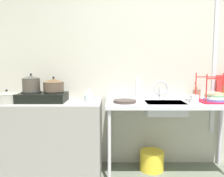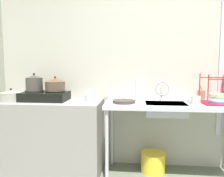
{
  "view_description": "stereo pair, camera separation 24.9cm",
  "coord_description": "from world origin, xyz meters",
  "px_view_note": "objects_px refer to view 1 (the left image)",
  "views": [
    {
      "loc": [
        -0.75,
        -1.12,
        1.25
      ],
      "look_at": [
        -0.75,
        1.36,
        0.98
      ],
      "focal_mm": 36.36,
      "sensor_mm": 36.0,
      "label": 1
    },
    {
      "loc": [
        -0.5,
        -1.11,
        1.25
      ],
      "look_at": [
        -0.75,
        1.36,
        0.98
      ],
      "focal_mm": 36.36,
      "sensor_mm": 36.0,
      "label": 2
    }
  ],
  "objects_px": {
    "frying_pan": "(125,101)",
    "bucket_on_floor": "(152,160)",
    "faucet": "(161,89)",
    "cereal_box": "(222,87)",
    "pot_on_right_burner": "(53,85)",
    "percolator": "(89,95)",
    "utensil_jar": "(196,94)",
    "cup_by_rack": "(194,99)",
    "dish_rack": "(215,97)",
    "stove": "(43,97)",
    "small_bowl_on_drainboard": "(191,100)",
    "bottle_by_sink": "(137,90)",
    "pot_on_left_burner": "(31,83)",
    "pot_beside_stove": "(7,97)",
    "sink_basin": "(165,108)"
  },
  "relations": [
    {
      "from": "pot_on_left_burner",
      "to": "pot_beside_stove",
      "type": "relative_size",
      "value": 0.85
    },
    {
      "from": "cereal_box",
      "to": "bucket_on_floor",
      "type": "bearing_deg",
      "value": -163.49
    },
    {
      "from": "small_bowl_on_drainboard",
      "to": "bottle_by_sink",
      "type": "relative_size",
      "value": 0.46
    },
    {
      "from": "stove",
      "to": "small_bowl_on_drainboard",
      "type": "relative_size",
      "value": 3.85
    },
    {
      "from": "small_bowl_on_drainboard",
      "to": "percolator",
      "type": "bearing_deg",
      "value": 178.23
    },
    {
      "from": "stove",
      "to": "frying_pan",
      "type": "relative_size",
      "value": 2.07
    },
    {
      "from": "cup_by_rack",
      "to": "utensil_jar",
      "type": "relative_size",
      "value": 0.45
    },
    {
      "from": "pot_on_right_burner",
      "to": "utensil_jar",
      "type": "distance_m",
      "value": 1.68
    },
    {
      "from": "sink_basin",
      "to": "bucket_on_floor",
      "type": "relative_size",
      "value": 1.51
    },
    {
      "from": "small_bowl_on_drainboard",
      "to": "bucket_on_floor",
      "type": "xyz_separation_m",
      "value": [
        -0.41,
        0.09,
        -0.74
      ]
    },
    {
      "from": "pot_on_left_burner",
      "to": "pot_beside_stove",
      "type": "bearing_deg",
      "value": -158.07
    },
    {
      "from": "bottle_by_sink",
      "to": "utensil_jar",
      "type": "relative_size",
      "value": 1.47
    },
    {
      "from": "stove",
      "to": "bottle_by_sink",
      "type": "height_order",
      "value": "bottle_by_sink"
    },
    {
      "from": "stove",
      "to": "cereal_box",
      "type": "distance_m",
      "value": 2.12
    },
    {
      "from": "pot_beside_stove",
      "to": "utensil_jar",
      "type": "xyz_separation_m",
      "value": [
        2.14,
        0.32,
        -0.01
      ]
    },
    {
      "from": "cereal_box",
      "to": "bucket_on_floor",
      "type": "height_order",
      "value": "cereal_box"
    },
    {
      "from": "frying_pan",
      "to": "dish_rack",
      "type": "bearing_deg",
      "value": 2.79
    },
    {
      "from": "pot_on_left_burner",
      "to": "utensil_jar",
      "type": "bearing_deg",
      "value": 6.73
    },
    {
      "from": "sink_basin",
      "to": "percolator",
      "type": "bearing_deg",
      "value": 174.43
    },
    {
      "from": "stove",
      "to": "percolator",
      "type": "height_order",
      "value": "percolator"
    },
    {
      "from": "pot_beside_stove",
      "to": "cup_by_rack",
      "type": "distance_m",
      "value": 1.99
    },
    {
      "from": "stove",
      "to": "bucket_on_floor",
      "type": "bearing_deg",
      "value": 4.44
    },
    {
      "from": "sink_basin",
      "to": "bottle_by_sink",
      "type": "bearing_deg",
      "value": 162.41
    },
    {
      "from": "frying_pan",
      "to": "cereal_box",
      "type": "height_order",
      "value": "cereal_box"
    },
    {
      "from": "faucet",
      "to": "dish_rack",
      "type": "distance_m",
      "value": 0.59
    },
    {
      "from": "sink_basin",
      "to": "frying_pan",
      "type": "distance_m",
      "value": 0.45
    },
    {
      "from": "dish_rack",
      "to": "pot_on_right_burner",
      "type": "bearing_deg",
      "value": 179.52
    },
    {
      "from": "percolator",
      "to": "small_bowl_on_drainboard",
      "type": "height_order",
      "value": "percolator"
    },
    {
      "from": "small_bowl_on_drainboard",
      "to": "bottle_by_sink",
      "type": "bearing_deg",
      "value": 175.49
    },
    {
      "from": "pot_on_right_burner",
      "to": "sink_basin",
      "type": "relative_size",
      "value": 0.53
    },
    {
      "from": "small_bowl_on_drainboard",
      "to": "cereal_box",
      "type": "distance_m",
      "value": 0.53
    },
    {
      "from": "faucet",
      "to": "cereal_box",
      "type": "xyz_separation_m",
      "value": [
        0.78,
        0.17,
        0.0
      ]
    },
    {
      "from": "cup_by_rack",
      "to": "bottle_by_sink",
      "type": "height_order",
      "value": "bottle_by_sink"
    },
    {
      "from": "pot_on_right_burner",
      "to": "percolator",
      "type": "bearing_deg",
      "value": 6.28
    },
    {
      "from": "sink_basin",
      "to": "cup_by_rack",
      "type": "distance_m",
      "value": 0.32
    },
    {
      "from": "frying_pan",
      "to": "bucket_on_floor",
      "type": "height_order",
      "value": "frying_pan"
    },
    {
      "from": "cup_by_rack",
      "to": "bucket_on_floor",
      "type": "distance_m",
      "value": 0.89
    },
    {
      "from": "pot_on_left_burner",
      "to": "dish_rack",
      "type": "height_order",
      "value": "same"
    },
    {
      "from": "stove",
      "to": "faucet",
      "type": "bearing_deg",
      "value": 3.31
    },
    {
      "from": "bottle_by_sink",
      "to": "pot_on_left_burner",
      "type": "bearing_deg",
      "value": -177.35
    },
    {
      "from": "percolator",
      "to": "bottle_by_sink",
      "type": "xyz_separation_m",
      "value": [
        0.54,
        0.01,
        0.05
      ]
    },
    {
      "from": "cup_by_rack",
      "to": "cereal_box",
      "type": "relative_size",
      "value": 0.32
    },
    {
      "from": "pot_beside_stove",
      "to": "frying_pan",
      "type": "relative_size",
      "value": 0.95
    },
    {
      "from": "pot_on_left_burner",
      "to": "pot_beside_stove",
      "type": "distance_m",
      "value": 0.29
    },
    {
      "from": "pot_on_right_burner",
      "to": "cereal_box",
      "type": "relative_size",
      "value": 0.8
    },
    {
      "from": "stove",
      "to": "sink_basin",
      "type": "distance_m",
      "value": 1.35
    },
    {
      "from": "frying_pan",
      "to": "cup_by_rack",
      "type": "distance_m",
      "value": 0.74
    },
    {
      "from": "pot_on_left_burner",
      "to": "frying_pan",
      "type": "distance_m",
      "value": 1.04
    },
    {
      "from": "pot_on_right_burner",
      "to": "utensil_jar",
      "type": "xyz_separation_m",
      "value": [
        1.66,
        0.23,
        -0.13
      ]
    },
    {
      "from": "sink_basin",
      "to": "frying_pan",
      "type": "height_order",
      "value": "frying_pan"
    }
  ]
}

